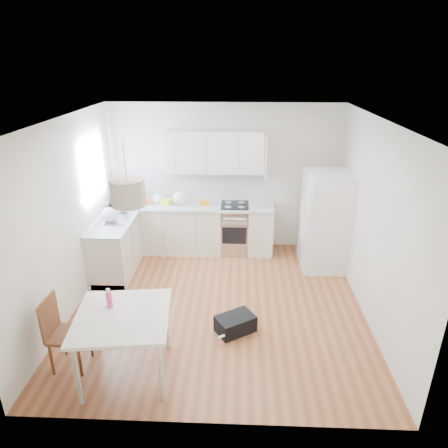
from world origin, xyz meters
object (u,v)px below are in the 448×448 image
refrigerator (325,221)px  dining_chair (69,333)px  dining_table (123,322)px  gym_bag (235,324)px

refrigerator → dining_chair: 4.35m
refrigerator → dining_table: refrigerator is taller
dining_table → gym_bag: dining_table is taller
dining_chair → dining_table: bearing=-6.0°
dining_chair → gym_bag: 2.09m
dining_table → dining_chair: size_ratio=1.22×
refrigerator → dining_chair: (-3.43, -2.65, -0.38)m
refrigerator → gym_bag: bearing=-129.6°
dining_table → dining_chair: (-0.69, 0.09, -0.25)m
refrigerator → gym_bag: refrigerator is taller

